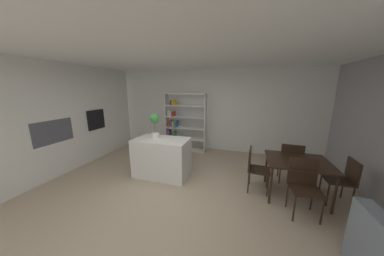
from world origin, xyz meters
TOP-DOWN VIEW (x-y plane):
  - ground_plane at (0.00, 0.00)m, footprint 10.04×10.04m
  - ceiling_slab at (0.00, 0.00)m, footprint 7.29×6.15m
  - back_partition at (0.00, 3.05)m, footprint 7.29×0.06m
  - tall_cabinet_run_left at (-3.25, 0.00)m, footprint 0.68×5.55m
  - cabinet_niche_splashback at (-2.90, 0.02)m, footprint 0.01×0.90m
  - built_in_oven at (-2.89, 1.23)m, footprint 0.06×0.57m
  - kitchen_island at (-0.57, 0.77)m, footprint 1.27×0.73m
  - potted_plant_on_island at (-0.76, 0.84)m, footprint 0.21×0.21m
  - open_bookshelf at (-0.76, 2.66)m, footprint 1.37×0.31m
  - dining_table at (2.27, 0.74)m, footprint 1.09×0.91m
  - dining_chair_far at (2.27, 1.23)m, footprint 0.45×0.43m
  - dining_chair_window_side at (3.03, 0.74)m, footprint 0.43×0.43m
  - dining_chair_island_side at (1.51, 0.75)m, footprint 0.45×0.46m
  - dining_chair_near at (2.26, 0.26)m, footprint 0.49×0.45m

SIDE VIEW (x-z plane):
  - ground_plane at x=0.00m, z-range 0.00..0.00m
  - kitchen_island at x=-0.57m, z-range 0.00..0.91m
  - dining_chair_window_side at x=3.03m, z-range 0.09..0.93m
  - dining_chair_island_side at x=1.51m, z-range 0.09..0.97m
  - dining_chair_far at x=2.27m, z-range 0.09..1.01m
  - dining_chair_near at x=2.26m, z-range 0.09..1.02m
  - dining_table at x=2.27m, z-range 0.30..1.04m
  - open_bookshelf at x=-0.76m, z-range 0.00..1.90m
  - cabinet_niche_splashback at x=-2.90m, z-range 0.82..1.36m
  - built_in_oven at x=-2.89m, z-range 0.90..1.46m
  - potted_plant_on_island at x=-0.76m, z-range 0.97..1.54m
  - back_partition at x=0.00m, z-range 0.00..2.66m
  - tall_cabinet_run_left at x=-3.25m, z-range 0.00..2.66m
  - ceiling_slab at x=0.00m, z-range 2.66..2.72m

